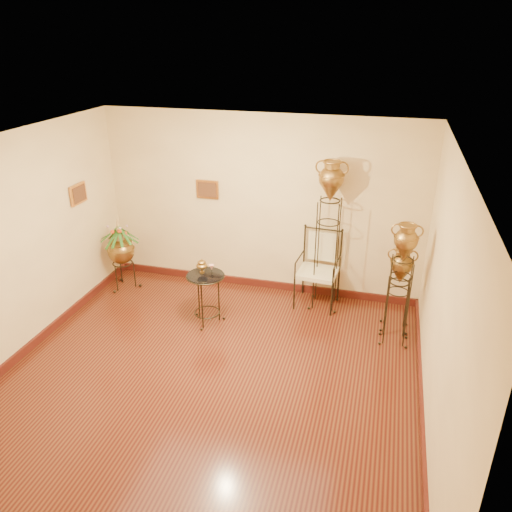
% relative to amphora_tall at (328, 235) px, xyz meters
% --- Properties ---
extents(ground, '(5.00, 5.00, 0.00)m').
position_rel_amphora_tall_xyz_m(ground, '(-1.10, -2.15, -1.16)').
color(ground, '#562814').
rests_on(ground, ground).
extents(room_shell, '(5.02, 5.02, 2.81)m').
position_rel_amphora_tall_xyz_m(room_shell, '(-1.10, -2.14, 0.57)').
color(room_shell, beige).
rests_on(room_shell, ground).
extents(amphora_tall, '(0.55, 0.55, 2.28)m').
position_rel_amphora_tall_xyz_m(amphora_tall, '(0.00, 0.00, 0.00)').
color(amphora_tall, black).
rests_on(amphora_tall, ground).
extents(amphora_mid, '(0.44, 0.44, 1.71)m').
position_rel_amphora_tall_xyz_m(amphora_mid, '(1.05, -0.69, -0.30)').
color(amphora_mid, black).
rests_on(amphora_mid, ground).
extents(amphora_short, '(0.47, 0.47, 1.27)m').
position_rel_amphora_tall_xyz_m(amphora_short, '(1.05, -0.45, -0.53)').
color(amphora_short, black).
rests_on(amphora_short, ground).
extents(planter_urn, '(0.82, 0.82, 1.24)m').
position_rel_amphora_tall_xyz_m(planter_urn, '(-3.25, -0.26, -0.47)').
color(planter_urn, black).
rests_on(planter_urn, ground).
extents(armchair, '(0.70, 0.66, 1.16)m').
position_rel_amphora_tall_xyz_m(armchair, '(-0.12, 0.00, -0.58)').
color(armchair, black).
rests_on(armchair, ground).
extents(side_table, '(0.56, 0.56, 0.96)m').
position_rel_amphora_tall_xyz_m(side_table, '(-1.56, -0.92, -0.77)').
color(side_table, black).
rests_on(side_table, ground).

